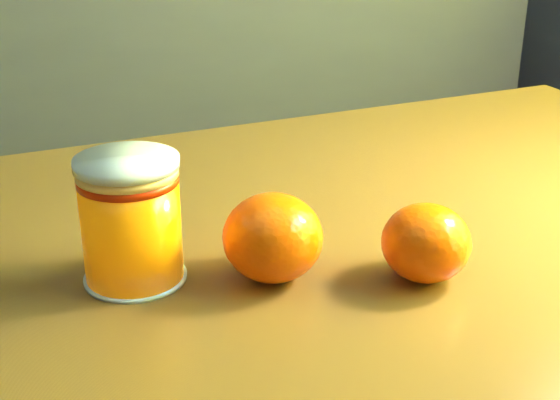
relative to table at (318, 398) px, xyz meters
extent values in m
cube|color=brown|center=(0.00, 0.00, 0.08)|extent=(1.16, 0.90, 0.04)
cylinder|color=#4D3313|center=(0.41, 0.38, -0.32)|extent=(0.05, 0.05, 0.75)
cylinder|color=orange|center=(-0.13, 0.04, 0.14)|extent=(0.07, 0.07, 0.08)
cylinder|color=#FFBD68|center=(-0.13, 0.04, 0.18)|extent=(0.07, 0.07, 0.01)
cylinder|color=silver|center=(-0.13, 0.04, 0.19)|extent=(0.07, 0.07, 0.00)
ellipsoid|color=#FF5405|center=(0.07, -0.01, 0.13)|extent=(0.08, 0.08, 0.06)
ellipsoid|color=#FF5405|center=(-0.03, 0.02, 0.13)|extent=(0.07, 0.07, 0.06)
camera|label=1|loc=(-0.15, -0.47, 0.37)|focal=50.00mm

